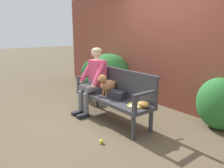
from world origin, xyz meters
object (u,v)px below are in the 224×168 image
(dog_on_bench, at_px, (107,85))
(tennis_ball, at_px, (101,141))
(potted_plant, at_px, (87,88))
(person_seated, at_px, (94,78))
(garden_bench, at_px, (112,100))
(sports_bag, at_px, (117,95))
(tennis_racket, at_px, (138,105))
(baseball_glove, at_px, (143,104))

(dog_on_bench, bearing_deg, tennis_ball, -41.99)
(potted_plant, bearing_deg, person_seated, -21.21)
(garden_bench, distance_m, potted_plant, 1.35)
(person_seated, distance_m, tennis_ball, 1.49)
(garden_bench, distance_m, tennis_ball, 0.96)
(person_seated, xyz_separation_m, dog_on_bench, (0.41, 0.02, -0.06))
(garden_bench, xyz_separation_m, sports_bag, (0.13, 0.01, 0.13))
(dog_on_bench, relative_size, tennis_ball, 6.30)
(tennis_ball, bearing_deg, person_seated, 150.59)
(garden_bench, xyz_separation_m, person_seated, (-0.56, -0.02, 0.33))
(dog_on_bench, xyz_separation_m, potted_plant, (-1.17, 0.28, -0.34))
(garden_bench, distance_m, dog_on_bench, 0.31)
(tennis_racket, relative_size, sports_bag, 2.08)
(tennis_racket, relative_size, potted_plant, 1.02)
(sports_bag, relative_size, tennis_ball, 4.24)
(sports_bag, xyz_separation_m, potted_plant, (-1.46, 0.27, -0.21))
(baseball_glove, bearing_deg, sports_bag, -166.07)
(sports_bag, bearing_deg, dog_on_bench, -177.44)
(tennis_racket, relative_size, baseball_glove, 2.65)
(tennis_ball, bearing_deg, sports_bag, 123.65)
(tennis_racket, distance_m, tennis_ball, 0.83)
(sports_bag, bearing_deg, tennis_racket, 3.47)
(garden_bench, bearing_deg, tennis_ball, -48.56)
(baseball_glove, distance_m, tennis_ball, 0.88)
(tennis_racket, bearing_deg, person_seated, -177.10)
(tennis_ball, bearing_deg, dog_on_bench, 138.01)
(person_seated, xyz_separation_m, tennis_racket, (1.18, 0.06, -0.26))
(tennis_ball, bearing_deg, potted_plant, 153.73)
(garden_bench, xyz_separation_m, baseball_glove, (0.73, 0.07, 0.10))
(person_seated, relative_size, tennis_ball, 20.13)
(baseball_glove, bearing_deg, garden_bench, -165.88)
(person_seated, xyz_separation_m, sports_bag, (0.70, 0.03, -0.20))
(garden_bench, height_order, potted_plant, potted_plant)
(baseball_glove, relative_size, tennis_ball, 3.33)
(tennis_ball, height_order, potted_plant, potted_plant)
(person_seated, xyz_separation_m, tennis_ball, (1.15, -0.65, -0.70))
(tennis_racket, relative_size, tennis_ball, 8.82)
(person_seated, bearing_deg, garden_bench, 1.61)
(dog_on_bench, distance_m, tennis_ball, 1.18)
(dog_on_bench, height_order, potted_plant, dog_on_bench)
(sports_bag, height_order, potted_plant, sports_bag)
(tennis_racket, bearing_deg, baseball_glove, 12.55)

